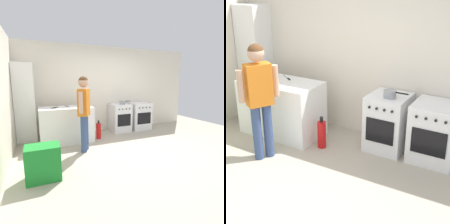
# 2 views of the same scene
# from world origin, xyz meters

# --- Properties ---
(ground_plane) EXTENTS (8.00, 8.00, 0.00)m
(ground_plane) POSITION_xyz_m (0.00, 0.00, 0.00)
(ground_plane) COLOR #ADA38E
(back_wall) EXTENTS (6.00, 0.10, 2.60)m
(back_wall) POSITION_xyz_m (0.00, 1.95, 1.30)
(back_wall) COLOR silver
(back_wall) RESTS_ON ground
(side_wall_left) EXTENTS (0.10, 3.10, 2.60)m
(side_wall_left) POSITION_xyz_m (-2.60, 0.40, 1.30)
(side_wall_left) COLOR silver
(side_wall_left) RESTS_ON ground
(counter_unit) EXTENTS (1.30, 0.70, 0.90)m
(counter_unit) POSITION_xyz_m (-1.35, 1.20, 0.45)
(counter_unit) COLOR white
(counter_unit) RESTS_ON ground
(oven_left) EXTENTS (0.57, 0.62, 0.85)m
(oven_left) POSITION_xyz_m (0.35, 1.58, 0.43)
(oven_left) COLOR white
(oven_left) RESTS_ON ground
(oven_right) EXTENTS (0.64, 0.62, 0.85)m
(oven_right) POSITION_xyz_m (1.05, 1.58, 0.43)
(oven_right) COLOR white
(oven_right) RESTS_ON ground
(pot) EXTENTS (0.36, 0.18, 0.11)m
(pot) POSITION_xyz_m (0.39, 1.49, 0.91)
(pot) COLOR gray
(pot) RESTS_ON oven_left
(knife_utility) EXTENTS (0.25, 0.07, 0.01)m
(knife_utility) POSITION_xyz_m (-1.71, 1.13, 0.90)
(knife_utility) COLOR silver
(knife_utility) RESTS_ON counter_unit
(knife_bread) EXTENTS (0.31, 0.22, 0.01)m
(knife_bread) POSITION_xyz_m (-1.38, 1.41, 0.90)
(knife_bread) COLOR silver
(knife_bread) RESTS_ON counter_unit
(knife_paring) EXTENTS (0.20, 0.10, 0.01)m
(knife_paring) POSITION_xyz_m (-1.61, 1.28, 0.91)
(knife_paring) COLOR silver
(knife_paring) RESTS_ON counter_unit
(person) EXTENTS (0.34, 0.51, 1.65)m
(person) POSITION_xyz_m (-1.07, 0.43, 0.99)
(person) COLOR #384C7A
(person) RESTS_ON ground
(fire_extinguisher) EXTENTS (0.13, 0.13, 0.50)m
(fire_extinguisher) POSITION_xyz_m (-0.52, 1.10, 0.22)
(fire_extinguisher) COLOR red
(fire_extinguisher) RESTS_ON ground
(recycling_crate_lower) EXTENTS (0.52, 0.36, 0.28)m
(recycling_crate_lower) POSITION_xyz_m (-1.97, -0.48, 0.14)
(recycling_crate_lower) COLOR #1E842D
(recycling_crate_lower) RESTS_ON ground
(recycling_crate_upper) EXTENTS (0.52, 0.36, 0.28)m
(recycling_crate_upper) POSITION_xyz_m (-1.97, -0.48, 0.42)
(recycling_crate_upper) COLOR #1E842D
(recycling_crate_upper) RESTS_ON recycling_crate_lower
(larder_cabinet) EXTENTS (0.48, 0.44, 2.00)m
(larder_cabinet) POSITION_xyz_m (-2.30, 1.68, 1.00)
(larder_cabinet) COLOR white
(larder_cabinet) RESTS_ON ground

